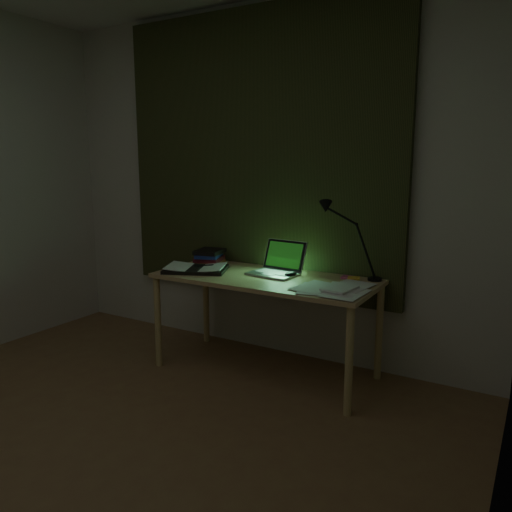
{
  "coord_description": "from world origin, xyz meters",
  "views": [
    {
      "loc": [
        1.84,
        -1.18,
        1.4
      ],
      "look_at": [
        0.28,
        1.48,
        0.82
      ],
      "focal_mm": 35.0,
      "sensor_mm": 36.0,
      "label": 1
    }
  ],
  "objects_px": {
    "desk": "(265,325)",
    "laptop": "(273,259)",
    "open_textbook": "(196,268)",
    "book_stack": "(210,257)",
    "desk_lamp": "(376,243)",
    "loose_papers": "(333,287)"
  },
  "relations": [
    {
      "from": "desk",
      "to": "laptop",
      "type": "xyz_separation_m",
      "value": [
        0.02,
        0.06,
        0.44
      ]
    },
    {
      "from": "laptop",
      "to": "loose_papers",
      "type": "distance_m",
      "value": 0.51
    },
    {
      "from": "book_stack",
      "to": "desk_lamp",
      "type": "xyz_separation_m",
      "value": [
        1.2,
        0.11,
        0.19
      ]
    },
    {
      "from": "desk",
      "to": "desk_lamp",
      "type": "relative_size",
      "value": 3.0
    },
    {
      "from": "laptop",
      "to": "open_textbook",
      "type": "bearing_deg",
      "value": -157.81
    },
    {
      "from": "desk_lamp",
      "to": "desk",
      "type": "bearing_deg",
      "value": -154.58
    },
    {
      "from": "desk",
      "to": "laptop",
      "type": "bearing_deg",
      "value": 71.14
    },
    {
      "from": "desk_lamp",
      "to": "open_textbook",
      "type": "bearing_deg",
      "value": -159.35
    },
    {
      "from": "laptop",
      "to": "loose_papers",
      "type": "bearing_deg",
      "value": -10.82
    },
    {
      "from": "desk",
      "to": "open_textbook",
      "type": "distance_m",
      "value": 0.62
    },
    {
      "from": "laptop",
      "to": "desk_lamp",
      "type": "relative_size",
      "value": 0.73
    },
    {
      "from": "loose_papers",
      "to": "open_textbook",
      "type": "bearing_deg",
      "value": -179.64
    },
    {
      "from": "open_textbook",
      "to": "desk_lamp",
      "type": "bearing_deg",
      "value": -6.94
    },
    {
      "from": "desk",
      "to": "open_textbook",
      "type": "xyz_separation_m",
      "value": [
        -0.5,
        -0.09,
        0.35
      ]
    },
    {
      "from": "desk",
      "to": "laptop",
      "type": "relative_size",
      "value": 4.14
    },
    {
      "from": "desk",
      "to": "loose_papers",
      "type": "bearing_deg",
      "value": -9.11
    },
    {
      "from": "desk",
      "to": "book_stack",
      "type": "relative_size",
      "value": 6.84
    },
    {
      "from": "laptop",
      "to": "book_stack",
      "type": "relative_size",
      "value": 1.65
    },
    {
      "from": "desk",
      "to": "laptop",
      "type": "height_order",
      "value": "laptop"
    },
    {
      "from": "book_stack",
      "to": "desk_lamp",
      "type": "distance_m",
      "value": 1.22
    },
    {
      "from": "open_textbook",
      "to": "book_stack",
      "type": "height_order",
      "value": "book_stack"
    },
    {
      "from": "desk",
      "to": "book_stack",
      "type": "xyz_separation_m",
      "value": [
        -0.55,
        0.15,
        0.39
      ]
    }
  ]
}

